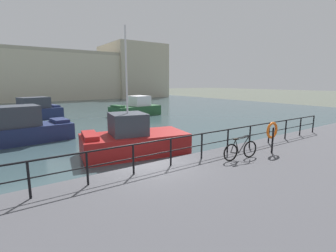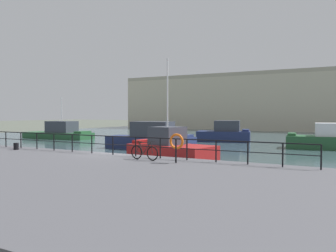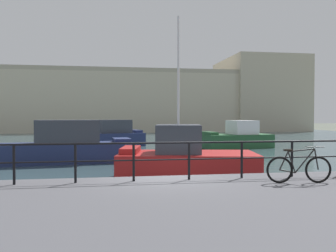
{
  "view_description": "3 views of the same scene",
  "coord_description": "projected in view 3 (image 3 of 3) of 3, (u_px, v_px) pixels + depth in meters",
  "views": [
    {
      "loc": [
        -4.62,
        -8.03,
        4.07
      ],
      "look_at": [
        1.99,
        1.52,
        1.98
      ],
      "focal_mm": 26.28,
      "sensor_mm": 36.0,
      "label": 1
    },
    {
      "loc": [
        13.47,
        -17.0,
        3.31
      ],
      "look_at": [
        1.67,
        3.55,
        2.45
      ],
      "focal_mm": 38.95,
      "sensor_mm": 36.0,
      "label": 2
    },
    {
      "loc": [
        -1.61,
        -10.44,
        2.72
      ],
      "look_at": [
        0.77,
        4.44,
        2.31
      ],
      "focal_mm": 37.59,
      "sensor_mm": 36.0,
      "label": 3
    }
  ],
  "objects": [
    {
      "name": "ground_plane",
      "position": [
        166.0,
        206.0,
        10.63
      ],
      "size": [
        240.0,
        240.0,
        0.0
      ],
      "primitive_type": "plane",
      "color": "#4C5147"
    },
    {
      "name": "moored_red_daysailer",
      "position": [
        66.0,
        146.0,
        20.7
      ],
      "size": [
        8.35,
        3.32,
        2.51
      ],
      "rotation": [
        0.0,
        0.0,
        0.1
      ],
      "color": "navy",
      "rests_on": "water_basin"
    },
    {
      "name": "moored_blue_motorboat",
      "position": [
        112.0,
        136.0,
        32.5
      ],
      "size": [
        6.52,
        4.45,
        2.41
      ],
      "rotation": [
        0.0,
        0.0,
        0.27
      ],
      "color": "navy",
      "rests_on": "water_basin"
    },
    {
      "name": "quay_railing",
      "position": [
        189.0,
        154.0,
        9.93
      ],
      "size": [
        21.97,
        0.07,
        1.08
      ],
      "color": "black",
      "rests_on": "quay_promenade"
    },
    {
      "name": "parked_bicycle",
      "position": [
        299.0,
        169.0,
        9.4
      ],
      "size": [
        1.76,
        0.27,
        0.98
      ],
      "rotation": [
        0.0,
        0.0,
        -0.12
      ],
      "color": "black",
      "rests_on": "quay_promenade"
    },
    {
      "name": "water_basin",
      "position": [
        126.0,
        140.0,
        40.44
      ],
      "size": [
        80.0,
        60.0,
        0.01
      ],
      "primitive_type": "cube",
      "color": "#33474C",
      "rests_on": "ground_plane"
    },
    {
      "name": "moored_small_launch",
      "position": [
        237.0,
        138.0,
        30.56
      ],
      "size": [
        6.3,
        3.64,
        2.38
      ],
      "rotation": [
        0.0,
        0.0,
        3.3
      ],
      "color": "#23512D",
      "rests_on": "water_basin"
    },
    {
      "name": "harbor_building",
      "position": [
        154.0,
        102.0,
        66.48
      ],
      "size": [
        68.13,
        16.79,
        13.91
      ],
      "color": "#C1B79E",
      "rests_on": "ground_plane"
    },
    {
      "name": "moored_cabin_cruiser",
      "position": [
        185.0,
        161.0,
        15.04
      ],
      "size": [
        6.23,
        3.8,
        6.97
      ],
      "rotation": [
        0.0,
        0.0,
        2.96
      ],
      "color": "maroon",
      "rests_on": "water_basin"
    }
  ]
}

